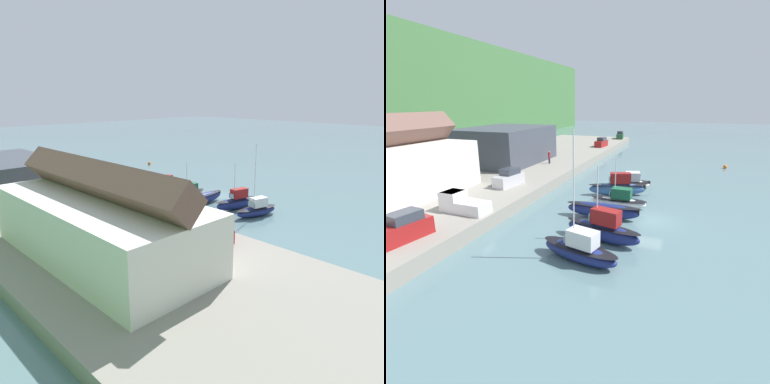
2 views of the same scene
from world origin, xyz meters
TOP-DOWN VIEW (x-y plane):
  - ground_plane at (0.00, 0.00)m, footprint 320.00×320.00m
  - quay_promenade at (0.00, 24.80)m, footprint 122.63×21.82m
  - yacht_club_building at (15.83, 26.95)m, footprint 16.30×11.81m
  - moored_boat_0 at (-10.02, 4.11)m, footprint 3.33×6.69m
  - moored_boat_1 at (-6.18, 3.41)m, footprint 3.20×7.22m
  - moored_boat_2 at (-1.01, 4.82)m, footprint 1.74×7.71m
  - moored_boat_3 at (2.92, 3.98)m, footprint 1.94×6.39m
  - moored_boat_4 at (7.28, 5.13)m, footprint 3.77×7.45m
  - moored_boat_5 at (11.19, 4.15)m, footprint 3.66×5.86m
  - parked_car_0 at (57.07, 15.76)m, footprint 4.40×2.34m
  - parked_car_1 at (2.33, 17.94)m, footprint 4.40×2.35m
  - parked_car_2 at (-13.86, 16.96)m, footprint 4.41×2.35m
  - parked_car_3 at (39.69, 16.46)m, footprint 4.38×2.28m
  - pickup_truck_1 at (-7.30, 17.11)m, footprint 2.14×4.80m
  - person_on_quay at (16.97, 19.29)m, footprint 0.40×0.40m
  - dog_on_quay at (48.27, 17.24)m, footprint 0.86×0.62m
  - mooring_buoy_0 at (29.87, -9.49)m, footprint 0.68×0.68m

SIDE VIEW (x-z plane):
  - ground_plane at x=0.00m, z-range 0.00..0.00m
  - mooring_buoy_0 at x=29.87m, z-range 0.00..0.68m
  - quay_promenade at x=0.00m, z-range 0.00..1.39m
  - moored_boat_3 at x=2.92m, z-range -2.03..3.64m
  - moored_boat_5 at x=11.19m, z-range -0.32..1.95m
  - moored_boat_2 at x=-1.01m, z-range 0.04..1.64m
  - moored_boat_0 at x=-10.02m, z-range -3.92..5.81m
  - moored_boat_4 at x=7.28m, z-range -0.38..2.55m
  - moored_boat_1 at x=-6.18m, z-range -2.18..4.38m
  - dog_on_quay at x=48.27m, z-range 1.51..2.19m
  - pickup_truck_1 at x=-7.30m, z-range 1.26..3.16m
  - parked_car_0 at x=57.07m, z-range 1.23..3.39m
  - parked_car_1 at x=2.33m, z-range 1.23..3.39m
  - parked_car_2 at x=-13.86m, z-range 1.23..3.39m
  - parked_car_3 at x=39.69m, z-range 1.23..3.39m
  - person_on_quay at x=16.97m, z-range 1.42..3.56m
  - yacht_club_building at x=15.83m, z-range 1.39..7.35m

